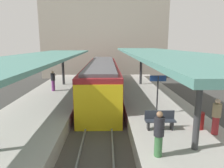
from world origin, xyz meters
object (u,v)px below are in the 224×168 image
at_px(passenger_near_bench, 216,116).
at_px(passenger_far_end, 53,81).
at_px(commuter_train, 102,79).
at_px(platform_sign, 158,86).
at_px(passenger_mid_platform, 159,133).
at_px(litter_bin, 199,120).
at_px(platform_bench, 160,119).

bearing_deg(passenger_near_bench, passenger_far_end, 137.30).
height_order(commuter_train, passenger_near_bench, commuter_train).
relative_size(platform_sign, passenger_mid_platform, 1.32).
xyz_separation_m(litter_bin, passenger_mid_platform, (-2.51, -2.31, 0.46)).
relative_size(commuter_train, passenger_mid_platform, 9.52).
distance_m(commuter_train, platform_sign, 8.18).
height_order(platform_sign, litter_bin, platform_sign).
height_order(platform_bench, passenger_near_bench, passenger_near_bench).
distance_m(commuter_train, litter_bin, 10.66).
xyz_separation_m(platform_sign, litter_bin, (1.48, -2.09, -1.22)).
height_order(platform_bench, passenger_mid_platform, passenger_mid_platform).
bearing_deg(passenger_near_bench, passenger_mid_platform, -149.96).
xyz_separation_m(platform_bench, passenger_far_end, (-7.01, 7.98, 0.43)).
bearing_deg(passenger_far_end, litter_bin, -42.01).
relative_size(litter_bin, passenger_mid_platform, 0.48).
distance_m(passenger_near_bench, passenger_mid_platform, 3.41).
bearing_deg(platform_bench, passenger_near_bench, -14.94).
bearing_deg(commuter_train, passenger_far_end, -159.40).
xyz_separation_m(commuter_train, passenger_far_end, (-4.08, -1.53, 0.16)).
xyz_separation_m(passenger_mid_platform, passenger_far_end, (-6.36, 10.30, 0.02)).
relative_size(platform_bench, passenger_near_bench, 0.86).
height_order(passenger_mid_platform, passenger_far_end, passenger_far_end).
bearing_deg(passenger_mid_platform, passenger_far_end, 121.69).
distance_m(platform_sign, litter_bin, 2.84).
xyz_separation_m(platform_bench, platform_sign, (0.37, 2.08, 1.16)).
bearing_deg(platform_bench, passenger_far_end, 131.32).
bearing_deg(commuter_train, platform_bench, -72.87).
bearing_deg(litter_bin, passenger_mid_platform, -137.33).
xyz_separation_m(platform_sign, passenger_near_bench, (1.93, -2.70, -0.79)).
bearing_deg(passenger_mid_platform, platform_bench, 74.21).
xyz_separation_m(passenger_near_bench, passenger_mid_platform, (-2.95, -1.71, 0.03)).
distance_m(passenger_near_bench, passenger_far_end, 12.67).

